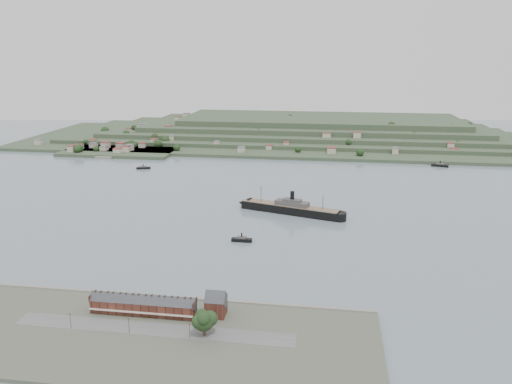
# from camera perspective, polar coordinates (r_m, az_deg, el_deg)

# --- Properties ---
(ground) EXTENTS (1400.00, 1400.00, 0.00)m
(ground) POSITION_cam_1_polar(r_m,az_deg,el_deg) (418.41, -3.21, -2.75)
(ground) COLOR slate
(ground) RESTS_ON ground
(near_shore) EXTENTS (220.00, 80.00, 2.60)m
(near_shore) POSITION_cam_1_polar(r_m,az_deg,el_deg) (254.27, -12.05, -15.82)
(near_shore) COLOR #4C5142
(near_shore) RESTS_ON ground
(terrace_row) EXTENTS (55.60, 9.80, 11.07)m
(terrace_row) POSITION_cam_1_polar(r_m,az_deg,el_deg) (269.79, -12.76, -12.47)
(terrace_row) COLOR #432018
(terrace_row) RESTS_ON ground
(gabled_building) EXTENTS (10.40, 10.18, 14.09)m
(gabled_building) POSITION_cam_1_polar(r_m,az_deg,el_deg) (262.22, -4.60, -12.64)
(gabled_building) COLOR #432018
(gabled_building) RESTS_ON ground
(far_peninsula) EXTENTS (760.00, 309.00, 30.00)m
(far_peninsula) POSITION_cam_1_polar(r_m,az_deg,el_deg) (792.50, 4.55, 6.95)
(far_peninsula) COLOR #384A31
(far_peninsula) RESTS_ON ground
(steamship) EXTENTS (95.84, 37.83, 23.56)m
(steamship) POSITION_cam_1_polar(r_m,az_deg,el_deg) (425.11, 3.61, -1.84)
(steamship) COLOR black
(steamship) RESTS_ON ground
(tugboat) EXTENTS (14.94, 4.00, 6.72)m
(tugboat) POSITION_cam_1_polar(r_m,az_deg,el_deg) (362.49, -1.64, -5.44)
(tugboat) COLOR black
(tugboat) RESTS_ON ground
(ferry_west) EXTENTS (16.83, 8.95, 6.08)m
(ferry_west) POSITION_cam_1_polar(r_m,az_deg,el_deg) (599.60, -12.74, 2.73)
(ferry_west) COLOR black
(ferry_west) RESTS_ON ground
(ferry_east) EXTENTS (20.14, 10.30, 7.28)m
(ferry_east) POSITION_cam_1_polar(r_m,az_deg,el_deg) (636.00, 20.28, 2.90)
(ferry_east) COLOR black
(ferry_east) RESTS_ON ground
(fig_tree) EXTENTS (12.01, 10.40, 13.40)m
(fig_tree) POSITION_cam_1_polar(r_m,az_deg,el_deg) (244.63, -5.92, -14.39)
(fig_tree) COLOR #442C1F
(fig_tree) RESTS_ON ground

